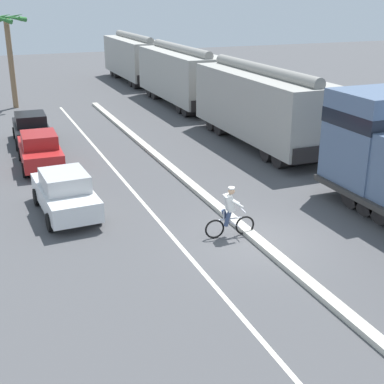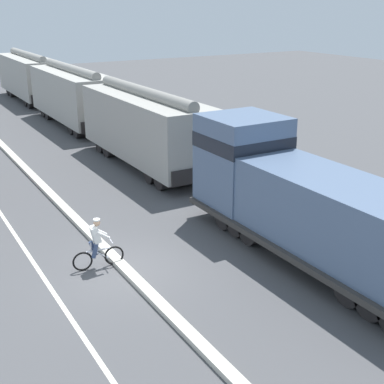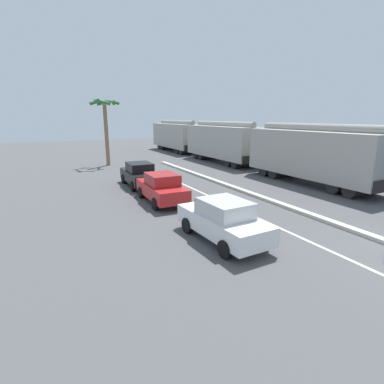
% 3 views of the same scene
% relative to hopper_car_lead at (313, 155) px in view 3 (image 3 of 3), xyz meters
% --- Properties ---
extents(median_curb, '(0.36, 36.00, 0.16)m').
position_rel_hopper_car_lead_xyz_m(median_curb, '(-5.73, -4.11, -2.00)').
color(median_curb, beige).
rests_on(median_curb, ground).
extents(lane_stripe, '(0.14, 36.00, 0.01)m').
position_rel_hopper_car_lead_xyz_m(lane_stripe, '(-8.13, -4.11, -2.07)').
color(lane_stripe, silver).
rests_on(lane_stripe, ground).
extents(hopper_car_lead, '(2.90, 10.60, 4.18)m').
position_rel_hopper_car_lead_xyz_m(hopper_car_lead, '(0.00, 0.00, 0.00)').
color(hopper_car_lead, '#9F9D95').
rests_on(hopper_car_lead, ground).
extents(hopper_car_middle, '(2.90, 10.60, 4.18)m').
position_rel_hopper_car_lead_xyz_m(hopper_car_middle, '(0.00, 11.60, 0.00)').
color(hopper_car_middle, '#A5A39B').
rests_on(hopper_car_middle, ground).
extents(hopper_car_trailing, '(2.90, 10.60, 4.18)m').
position_rel_hopper_car_lead_xyz_m(hopper_car_trailing, '(0.00, 23.20, 0.00)').
color(hopper_car_trailing, '#A5A29A').
rests_on(hopper_car_trailing, ground).
extents(parked_car_white, '(1.99, 4.28, 1.62)m').
position_rel_hopper_car_lead_xyz_m(parked_car_white, '(-11.01, -5.61, -1.26)').
color(parked_car_white, silver).
rests_on(parked_car_white, ground).
extents(parked_car_red, '(1.92, 4.24, 1.62)m').
position_rel_hopper_car_lead_xyz_m(parked_car_red, '(-11.13, 0.43, -1.26)').
color(parked_car_red, red).
rests_on(parked_car_red, ground).
extents(parked_car_black, '(1.93, 4.25, 1.62)m').
position_rel_hopper_car_lead_xyz_m(parked_car_black, '(-11.02, 4.83, -1.26)').
color(parked_car_black, black).
rests_on(parked_car_black, ground).
extents(palm_tree_near, '(2.66, 2.73, 6.36)m').
position_rel_hopper_car_lead_xyz_m(palm_tree_near, '(-11.01, 14.97, 2.67)').
color(palm_tree_near, '#846647').
rests_on(palm_tree_near, ground).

